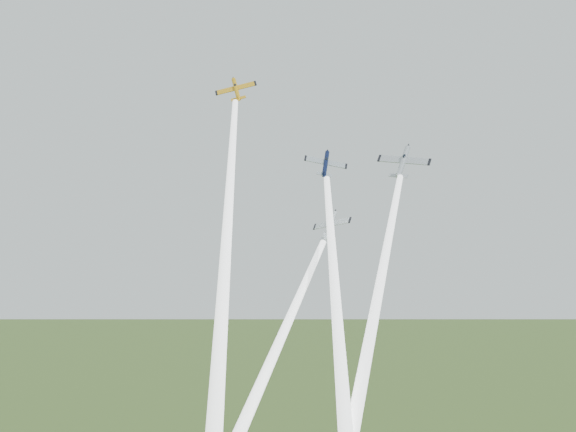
{
  "coord_description": "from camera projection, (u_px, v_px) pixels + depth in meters",
  "views": [
    {
      "loc": [
        35.83,
        -110.57,
        85.64
      ],
      "look_at": [
        0.0,
        -6.0,
        92.0
      ],
      "focal_mm": 45.0,
      "sensor_mm": 36.0,
      "label": 1
    }
  ],
  "objects": [
    {
      "name": "smoke_trail_yellow",
      "position": [
        224.0,
        280.0,
        95.87
      ],
      "size": [
        17.85,
        44.92,
        59.2
      ],
      "primitive_type": null,
      "rotation": [
        -0.66,
        0.0,
        0.34
      ],
      "color": "white"
    },
    {
      "name": "smoke_trail_silver_low",
      "position": [
        251.0,
        406.0,
        93.03
      ],
      "size": [
        13.14,
        34.46,
        44.61
      ],
      "primitive_type": null,
      "rotation": [
        -0.66,
        0.0,
        -0.31
      ],
      "color": "white"
    },
    {
      "name": "plane_silver_right",
      "position": [
        403.0,
        162.0,
        114.14
      ],
      "size": [
        9.61,
        6.67,
        8.5
      ],
      "primitive_type": null,
      "rotation": [
        0.91,
        0.13,
        -0.06
      ],
      "color": "#ACB2BB"
    },
    {
      "name": "plane_silver_low",
      "position": [
        331.0,
        225.0,
        109.43
      ],
      "size": [
        7.31,
        6.96,
        6.76
      ],
      "primitive_type": null,
      "rotation": [
        0.91,
        -0.13,
        -0.31
      ],
      "color": "silver"
    },
    {
      "name": "plane_navy",
      "position": [
        326.0,
        164.0,
        113.5
      ],
      "size": [
        7.23,
        7.43,
        7.28
      ],
      "primitive_type": null,
      "rotation": [
        0.91,
        0.2,
        0.36
      ],
      "color": "#0C1436"
    },
    {
      "name": "plane_yellow",
      "position": [
        236.0,
        89.0,
        122.1
      ],
      "size": [
        9.46,
        6.87,
        7.89
      ],
      "primitive_type": null,
      "rotation": [
        0.91,
        -0.25,
        0.34
      ],
      "color": "orange"
    },
    {
      "name": "smoke_trail_silver_right",
      "position": [
        363.0,
        372.0,
        91.15
      ],
      "size": [
        4.78,
        44.0,
        55.48
      ],
      "primitive_type": null,
      "rotation": [
        -0.66,
        0.0,
        -0.06
      ],
      "color": "white"
    },
    {
      "name": "smoke_trail_navy",
      "position": [
        341.0,
        364.0,
        90.08
      ],
      "size": [
        16.8,
        39.77,
        52.48
      ],
      "primitive_type": null,
      "rotation": [
        -0.66,
        0.0,
        0.36
      ],
      "color": "white"
    }
  ]
}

